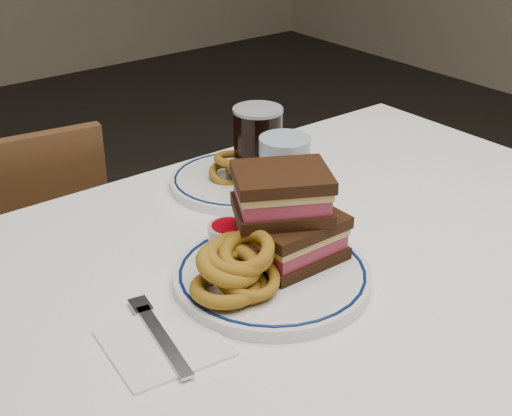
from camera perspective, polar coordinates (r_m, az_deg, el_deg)
dining_table at (r=1.08m, az=3.32°, el=-9.71°), size 1.27×0.87×0.75m
chair_far at (r=1.62m, az=-18.66°, el=-6.05°), size 0.43×0.43×0.82m
main_plate at (r=0.99m, az=1.31°, el=-5.43°), size 0.27×0.27×0.02m
reuben_sandwich at (r=0.98m, az=2.58°, el=-0.63°), size 0.16×0.15×0.13m
onion_rings_main at (r=0.93m, az=-1.55°, el=-4.91°), size 0.12×0.11×0.10m
ketchup_ramekin at (r=1.03m, az=-2.19°, el=-2.15°), size 0.06×0.06×0.04m
beer_mug at (r=1.24m, az=0.21°, el=4.98°), size 0.12×0.09×0.14m
water_glass at (r=1.15m, az=2.27°, el=2.62°), size 0.08×0.08×0.13m
far_plate at (r=1.26m, az=-1.46°, el=2.21°), size 0.24×0.24×0.02m
onion_rings_far at (r=1.25m, az=-1.46°, el=3.27°), size 0.10×0.10×0.06m
napkin_fork at (r=0.89m, az=-7.48°, el=-10.49°), size 0.15×0.18×0.01m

